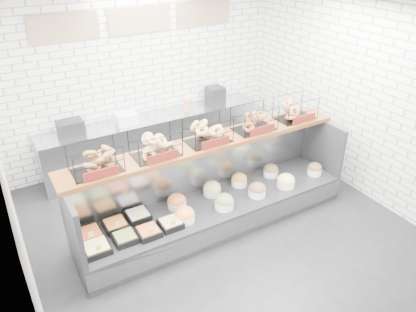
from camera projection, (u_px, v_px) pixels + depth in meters
ground at (226, 235)px, 5.73m from camera, size 5.50×5.50×0.00m
room_shell at (205, 83)px, 5.18m from camera, size 5.02×5.51×3.01m
display_case at (213, 204)px, 5.82m from camera, size 4.00×0.90×1.20m
bagel_shelf at (208, 133)px, 5.45m from camera, size 4.10×0.50×0.40m
prep_counter at (155, 139)px, 7.33m from camera, size 4.00×0.60×1.20m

